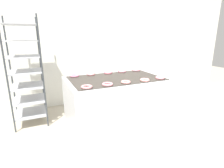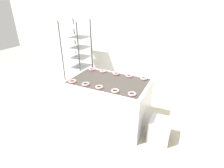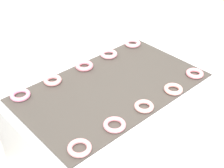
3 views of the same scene
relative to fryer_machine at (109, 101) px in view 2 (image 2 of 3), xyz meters
The scene contains 15 objects.
ground_plane 0.83m from the fryer_machine, 90.02° to the right, with size 14.00×14.00×0.00m, color #B2A893.
wall_back 1.72m from the fryer_machine, 90.01° to the left, with size 8.00×0.05×2.80m.
fryer_machine is the anchor object (origin of this frame).
baking_rack_cart 1.56m from the fryer_machine, 146.94° to the left, with size 0.51×0.57×1.77m.
glaze_bin 1.06m from the fryer_machine, ahead, with size 0.34×0.36×0.38m.
donut_near_leftmost 0.78m from the fryer_machine, 149.08° to the right, with size 0.14×0.14×0.03m, color #D8898D.
donut_near_left 0.61m from the fryer_machine, 130.42° to the right, with size 0.14×0.14×0.03m, color pink.
donut_near_center 0.55m from the fryer_machine, 92.04° to the right, with size 0.13×0.13×0.03m, color #D6918D.
donut_near_right 0.62m from the fryer_machine, 49.88° to the right, with size 0.13×0.13×0.03m, color #E1948D.
donut_near_rightmost 0.78m from the fryer_machine, 29.55° to the right, with size 0.13×0.13×0.03m, color pink.
donut_far_leftmost 0.78m from the fryer_machine, 148.70° to the left, with size 0.14×0.14×0.03m, color pink.
donut_far_left 0.63m from the fryer_machine, 130.95° to the left, with size 0.13×0.13×0.03m, color pink.
donut_far_center 0.55m from the fryer_machine, 88.67° to the left, with size 0.14×0.14×0.03m, color pink.
donut_far_right 0.62m from the fryer_machine, 51.16° to the left, with size 0.14×0.14×0.03m, color pink.
donut_far_rightmost 0.79m from the fryer_machine, 31.35° to the left, with size 0.14×0.14×0.03m, color pink.
Camera 2 is at (1.28, -1.87, 2.17)m, focal length 28.00 mm.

